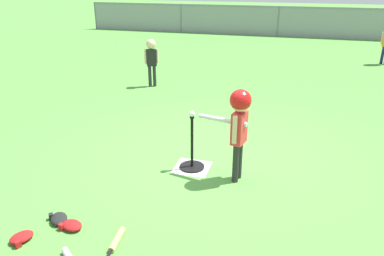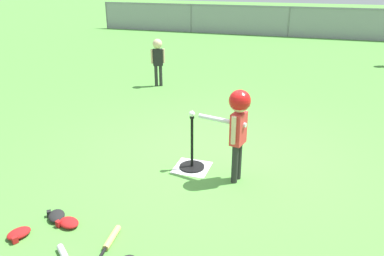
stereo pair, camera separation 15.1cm
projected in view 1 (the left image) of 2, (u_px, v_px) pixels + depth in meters
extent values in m
plane|color=#51933D|center=(218.00, 158.00, 5.06)|extent=(60.00, 60.00, 0.00)
cube|color=white|center=(192.00, 167.00, 4.80)|extent=(0.44, 0.44, 0.01)
cylinder|color=black|center=(192.00, 167.00, 4.80)|extent=(0.32, 0.32, 0.03)
cylinder|color=black|center=(192.00, 142.00, 4.66)|extent=(0.04, 0.04, 0.67)
cylinder|color=black|center=(192.00, 117.00, 4.54)|extent=(0.06, 0.06, 0.02)
sphere|color=white|center=(192.00, 114.00, 4.52)|extent=(0.07, 0.07, 0.07)
cylinder|color=#262626|center=(236.00, 163.00, 4.39)|extent=(0.08, 0.08, 0.48)
cylinder|color=#262626|center=(239.00, 160.00, 4.48)|extent=(0.08, 0.08, 0.48)
cube|color=red|center=(239.00, 128.00, 4.27)|extent=(0.17, 0.24, 0.38)
cylinder|color=beige|center=(235.00, 130.00, 4.15)|extent=(0.05, 0.05, 0.32)
cylinder|color=beige|center=(244.00, 122.00, 4.37)|extent=(0.05, 0.05, 0.32)
sphere|color=beige|center=(240.00, 103.00, 4.16)|extent=(0.21, 0.21, 0.21)
sphere|color=red|center=(241.00, 100.00, 4.15)|extent=(0.25, 0.25, 0.25)
cylinder|color=silver|center=(222.00, 120.00, 4.34)|extent=(0.60, 0.19, 0.06)
cylinder|color=#262626|center=(155.00, 76.00, 8.20)|extent=(0.07, 0.07, 0.46)
cylinder|color=#262626|center=(150.00, 76.00, 8.17)|extent=(0.07, 0.07, 0.46)
cube|color=black|center=(151.00, 58.00, 8.03)|extent=(0.24, 0.21, 0.36)
cylinder|color=beige|center=(157.00, 56.00, 8.05)|extent=(0.05, 0.05, 0.31)
cylinder|color=beige|center=(145.00, 57.00, 7.99)|extent=(0.05, 0.05, 0.31)
sphere|color=beige|center=(151.00, 44.00, 7.92)|extent=(0.20, 0.20, 0.20)
cylinder|color=#191E4C|center=(382.00, 55.00, 10.21)|extent=(0.07, 0.07, 0.48)
cylinder|color=beige|center=(383.00, 38.00, 10.09)|extent=(0.05, 0.05, 0.32)
cylinder|color=#DBB266|center=(117.00, 239.00, 3.46)|extent=(0.09, 0.31, 0.06)
ellipsoid|color=#B21919|center=(72.00, 225.00, 3.64)|extent=(0.26, 0.22, 0.07)
cube|color=#B21919|center=(62.00, 227.00, 3.62)|extent=(0.06, 0.05, 0.06)
ellipsoid|color=#B21919|center=(22.00, 237.00, 3.48)|extent=(0.24, 0.27, 0.07)
cube|color=#B21919|center=(18.00, 244.00, 3.39)|extent=(0.06, 0.06, 0.06)
ellipsoid|color=black|center=(59.00, 219.00, 3.74)|extent=(0.26, 0.27, 0.07)
cube|color=black|center=(51.00, 217.00, 3.78)|extent=(0.06, 0.06, 0.06)
cylinder|color=slate|center=(95.00, 16.00, 16.70)|extent=(0.06, 0.06, 1.15)
cylinder|color=slate|center=(181.00, 18.00, 15.68)|extent=(0.06, 0.06, 1.15)
cylinder|color=slate|center=(278.00, 21.00, 14.67)|extent=(0.06, 0.06, 1.15)
cube|color=gray|center=(279.00, 7.00, 14.47)|extent=(16.00, 0.03, 0.03)
cube|color=gray|center=(278.00, 21.00, 14.67)|extent=(16.00, 0.01, 1.15)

